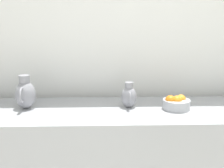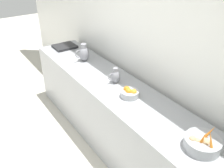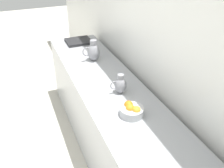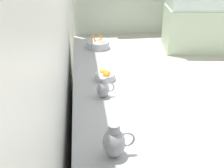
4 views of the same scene
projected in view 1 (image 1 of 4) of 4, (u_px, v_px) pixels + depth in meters
tile_wall_left at (190, 26)px, 2.39m from camera, size 0.10×8.34×3.00m
prep_counter at (135, 164)px, 2.20m from camera, size 0.65×3.37×0.91m
orange_bowl at (176, 103)px, 2.08m from camera, size 0.20×0.20×0.11m
metal_pitcher_tall at (25, 94)px, 2.08m from camera, size 0.21×0.15×0.25m
metal_pitcher_short at (129, 96)px, 2.11m from camera, size 0.16×0.12×0.19m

